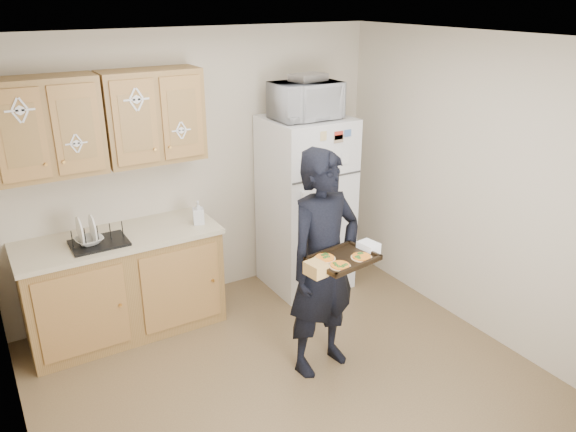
{
  "coord_description": "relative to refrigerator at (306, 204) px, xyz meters",
  "views": [
    {
      "loc": [
        -1.81,
        -2.86,
        2.77
      ],
      "look_at": [
        0.17,
        0.45,
        1.23
      ],
      "focal_mm": 35.0,
      "sensor_mm": 36.0,
      "label": 1
    }
  ],
  "objects": [
    {
      "name": "refrigerator",
      "position": [
        0.0,
        0.0,
        0.0
      ],
      "size": [
        0.75,
        0.7,
        1.7
      ],
      "primitive_type": "cube",
      "color": "silver",
      "rests_on": "floor"
    },
    {
      "name": "pizza_front_left",
      "position": [
        -0.75,
        -1.6,
        0.23
      ],
      "size": [
        0.15,
        0.15,
        0.02
      ],
      "primitive_type": "cylinder",
      "color": "orange",
      "rests_on": "baking_tray"
    },
    {
      "name": "upper_cab_left",
      "position": [
        -2.2,
        0.18,
        0.98
      ],
      "size": [
        0.8,
        0.33,
        0.75
      ],
      "primitive_type": "cube",
      "color": "brown",
      "rests_on": "wall_back"
    },
    {
      "name": "base_cabinet",
      "position": [
        -1.8,
        0.05,
        -0.42
      ],
      "size": [
        1.6,
        0.6,
        0.86
      ],
      "primitive_type": "cube",
      "color": "brown",
      "rests_on": "floor"
    },
    {
      "name": "ceiling",
      "position": [
        -0.95,
        -1.43,
        1.65
      ],
      "size": [
        3.6,
        3.6,
        0.0
      ],
      "primitive_type": "plane",
      "color": "silver",
      "rests_on": "wall_back"
    },
    {
      "name": "wall_right",
      "position": [
        0.85,
        -1.43,
        0.4
      ],
      "size": [
        0.04,
        3.6,
        2.5
      ],
      "primitive_type": "cube",
      "color": "beige",
      "rests_on": "floor"
    },
    {
      "name": "foil_pan",
      "position": [
        -0.0,
        -0.02,
        1.21
      ],
      "size": [
        0.34,
        0.26,
        0.06
      ],
      "primitive_type": "cube",
      "rotation": [
        0.0,
        0.0,
        0.18
      ],
      "color": "#B2B1B9",
      "rests_on": "microwave"
    },
    {
      "name": "wall_left",
      "position": [
        -2.75,
        -1.43,
        0.4
      ],
      "size": [
        0.04,
        3.6,
        2.5
      ],
      "primitive_type": "cube",
      "color": "beige",
      "rests_on": "floor"
    },
    {
      "name": "countertop",
      "position": [
        -1.8,
        0.05,
        0.03
      ],
      "size": [
        1.64,
        0.64,
        0.04
      ],
      "primitive_type": "cube",
      "color": "#BBB490",
      "rests_on": "base_cabinet"
    },
    {
      "name": "upper_cab_right",
      "position": [
        -1.38,
        0.18,
        0.98
      ],
      "size": [
        0.8,
        0.33,
        0.75
      ],
      "primitive_type": "cube",
      "color": "brown",
      "rests_on": "wall_back"
    },
    {
      "name": "wall_front",
      "position": [
        -0.95,
        -3.23,
        0.4
      ],
      "size": [
        3.6,
        0.04,
        2.5
      ],
      "primitive_type": "cube",
      "color": "beige",
      "rests_on": "floor"
    },
    {
      "name": "floor",
      "position": [
        -0.95,
        -1.43,
        -0.85
      ],
      "size": [
        3.6,
        3.6,
        0.0
      ],
      "primitive_type": "plane",
      "color": "brown",
      "rests_on": "ground"
    },
    {
      "name": "dish_rack",
      "position": [
        -1.97,
        -0.03,
        0.14
      ],
      "size": [
        0.43,
        0.33,
        0.17
      ],
      "primitive_type": "cube",
      "rotation": [
        0.0,
        0.0,
        0.0
      ],
      "color": "black",
      "rests_on": "countertop"
    },
    {
      "name": "cereal_box",
      "position": [
        0.52,
        0.24,
        -0.69
      ],
      "size": [
        0.2,
        0.07,
        0.32
      ],
      "primitive_type": "cube",
      "color": "#ECC653",
      "rests_on": "floor"
    },
    {
      "name": "bowl",
      "position": [
        -2.04,
        -0.03,
        0.1
      ],
      "size": [
        0.24,
        0.24,
        0.05
      ],
      "primitive_type": "imported",
      "rotation": [
        0.0,
        0.0,
        0.18
      ],
      "color": "silver",
      "rests_on": "dish_rack"
    },
    {
      "name": "soap_bottle",
      "position": [
        -1.12,
        -0.04,
        0.15
      ],
      "size": [
        0.12,
        0.12,
        0.21
      ],
      "primitive_type": "imported",
      "rotation": [
        0.0,
        0.0,
        -0.31
      ],
      "color": "silver",
      "rests_on": "countertop"
    },
    {
      "name": "pizza_front_right",
      "position": [
        -0.55,
        -1.57,
        0.23
      ],
      "size": [
        0.15,
        0.15,
        0.02
      ],
      "primitive_type": "cylinder",
      "color": "orange",
      "rests_on": "baking_tray"
    },
    {
      "name": "person",
      "position": [
        -0.62,
        -1.22,
        0.03
      ],
      "size": [
        0.7,
        0.51,
        1.77
      ],
      "primitive_type": "imported",
      "rotation": [
        0.0,
        0.0,
        0.15
      ],
      "color": "black",
      "rests_on": "floor"
    },
    {
      "name": "microwave",
      "position": [
        -0.05,
        -0.05,
        1.01
      ],
      "size": [
        0.6,
        0.4,
        0.33
      ],
      "primitive_type": "imported",
      "rotation": [
        0.0,
        0.0,
        0.0
      ],
      "color": "silver",
      "rests_on": "refrigerator"
    },
    {
      "name": "pizza_back_left",
      "position": [
        -0.77,
        -1.46,
        0.23
      ],
      "size": [
        0.15,
        0.15,
        0.02
      ],
      "primitive_type": "cylinder",
      "color": "orange",
      "rests_on": "baking_tray"
    },
    {
      "name": "wall_back",
      "position": [
        -0.95,
        0.37,
        0.4
      ],
      "size": [
        3.6,
        0.04,
        2.5
      ],
      "primitive_type": "cube",
      "color": "beige",
      "rests_on": "floor"
    },
    {
      "name": "baking_tray",
      "position": [
        -0.66,
        -1.51,
        0.21
      ],
      "size": [
        0.48,
        0.39,
        0.04
      ],
      "primitive_type": "cube",
      "rotation": [
        0.0,
        0.0,
        0.15
      ],
      "color": "black",
      "rests_on": "person"
    }
  ]
}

